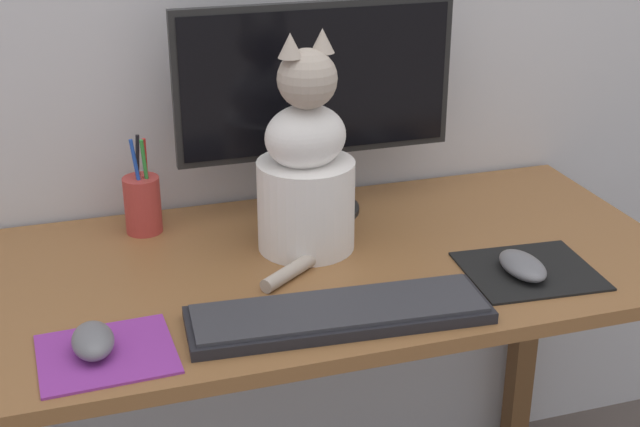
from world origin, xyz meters
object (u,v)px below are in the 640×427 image
Objects in this scene: computer_mouse_left at (93,341)px; pen_cup at (143,203)px; keyboard at (339,314)px; computer_mouse_right at (523,266)px; cat at (304,171)px; monitor at (316,95)px.

pen_cup reaches higher than computer_mouse_left.
computer_mouse_right reaches higher than keyboard.
computer_mouse_left is 0.84× the size of computer_mouse_right.
pen_cup is at bearing 147.43° from computer_mouse_right.
keyboard is at bearing -111.94° from cat.
keyboard is 4.15× the size of computer_mouse_right.
keyboard is 0.36m from computer_mouse_left.
cat is at bearing 32.85° from computer_mouse_left.
cat is at bearing 89.09° from keyboard.
computer_mouse_right is (0.70, 0.03, -0.00)m from computer_mouse_left.
pen_cup is (-0.33, 0.01, -0.18)m from monitor.
pen_cup is at bearing 132.36° from cat.
cat is at bearing -30.59° from pen_cup.
monitor is 0.19m from cat.
computer_mouse_left is (-0.36, 0.01, 0.01)m from keyboard.
computer_mouse_left is 0.24× the size of cat.
keyboard is at bearing -102.42° from monitor.
computer_mouse_right is at bearing 11.99° from keyboard.
monitor is 0.49m from computer_mouse_right.
keyboard is 2.58× the size of pen_cup.
monitor is at bearing 81.55° from keyboard.
cat is (-0.07, -0.15, -0.09)m from monitor.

